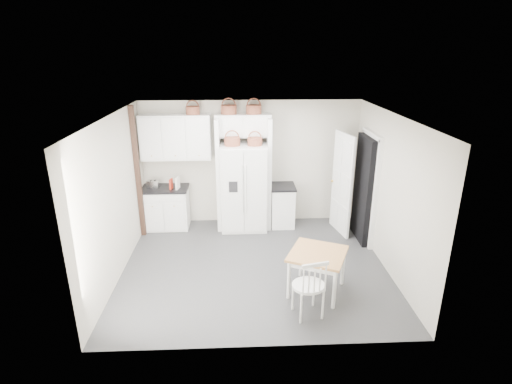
{
  "coord_description": "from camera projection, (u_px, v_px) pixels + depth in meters",
  "views": [
    {
      "loc": [
        -0.26,
        -6.1,
        3.59
      ],
      "look_at": [
        0.04,
        0.4,
        1.23
      ],
      "focal_mm": 28.0,
      "sensor_mm": 36.0,
      "label": 1
    }
  ],
  "objects": [
    {
      "name": "base_cab_left",
      "position": [
        166.0,
        208.0,
        8.34
      ],
      "size": [
        0.91,
        0.57,
        0.84
      ],
      "primitive_type": "cube",
      "color": "white",
      "rests_on": "floor"
    },
    {
      "name": "doorway_void",
      "position": [
        365.0,
        189.0,
        7.64
      ],
      "size": [
        0.18,
        0.85,
        2.05
      ],
      "primitive_type": "cube",
      "color": "black",
      "rests_on": "floor"
    },
    {
      "name": "cookbook_red",
      "position": [
        171.0,
        184.0,
        8.07
      ],
      "size": [
        0.06,
        0.14,
        0.21
      ],
      "primitive_type": "cube",
      "rotation": [
        0.0,
        0.0,
        -0.19
      ],
      "color": "red",
      "rests_on": "counter_left"
    },
    {
      "name": "basket_fridge_b",
      "position": [
        255.0,
        142.0,
        7.76
      ],
      "size": [
        0.28,
        0.28,
        0.15
      ],
      "primitive_type": "cylinder",
      "color": "maroon",
      "rests_on": "refrigerator"
    },
    {
      "name": "basket_upper_c",
      "position": [
        193.0,
        110.0,
        7.8
      ],
      "size": [
        0.27,
        0.27,
        0.16
      ],
      "primitive_type": "cylinder",
      "color": "maroon",
      "rests_on": "upper_cabinet"
    },
    {
      "name": "floor",
      "position": [
        255.0,
        266.0,
        6.96
      ],
      "size": [
        4.5,
        4.5,
        0.0
      ],
      "primitive_type": "plane",
      "color": "#3D3D3E",
      "rests_on": "ground"
    },
    {
      "name": "basket_bridge_b",
      "position": [
        254.0,
        110.0,
        7.85
      ],
      "size": [
        0.3,
        0.3,
        0.17
      ],
      "primitive_type": "cylinder",
      "color": "maroon",
      "rests_on": "bridge_cabinet"
    },
    {
      "name": "windsor_chair",
      "position": [
        308.0,
        285.0,
        5.54
      ],
      "size": [
        0.55,
        0.52,
        0.95
      ],
      "primitive_type": "cube",
      "rotation": [
        0.0,
        0.0,
        0.23
      ],
      "color": "white",
      "rests_on": "floor"
    },
    {
      "name": "counter_left",
      "position": [
        165.0,
        189.0,
        8.19
      ],
      "size": [
        0.95,
        0.61,
        0.04
      ],
      "primitive_type": "cube",
      "color": "black",
      "rests_on": "base_cab_left"
    },
    {
      "name": "fridge_panel_left",
      "position": [
        219.0,
        174.0,
        8.13
      ],
      "size": [
        0.08,
        0.6,
        2.3
      ],
      "primitive_type": "cube",
      "color": "white",
      "rests_on": "floor"
    },
    {
      "name": "cookbook_cream",
      "position": [
        178.0,
        183.0,
        8.07
      ],
      "size": [
        0.08,
        0.17,
        0.25
      ],
      "primitive_type": "cube",
      "rotation": [
        0.0,
        0.0,
        -0.25
      ],
      "color": "silver",
      "rests_on": "counter_left"
    },
    {
      "name": "refrigerator",
      "position": [
        244.0,
        187.0,
        8.18
      ],
      "size": [
        0.92,
        0.74,
        1.79
      ],
      "primitive_type": "cube",
      "color": "white",
      "rests_on": "floor"
    },
    {
      "name": "door_slab",
      "position": [
        342.0,
        184.0,
        7.94
      ],
      "size": [
        0.21,
        0.79,
        2.05
      ],
      "primitive_type": "cube",
      "rotation": [
        0.0,
        0.0,
        -1.36
      ],
      "color": "white",
      "rests_on": "floor"
    },
    {
      "name": "fridge_panel_right",
      "position": [
        269.0,
        174.0,
        8.18
      ],
      "size": [
        0.08,
        0.6,
        2.3
      ],
      "primitive_type": "cube",
      "color": "white",
      "rests_on": "floor"
    },
    {
      "name": "dining_table",
      "position": [
        317.0,
        272.0,
        6.14
      ],
      "size": [
        1.06,
        1.06,
        0.67
      ],
      "primitive_type": "cube",
      "rotation": [
        0.0,
        0.0,
        -0.42
      ],
      "color": "#A86E3F",
      "rests_on": "floor"
    },
    {
      "name": "wall_left",
      "position": [
        115.0,
        198.0,
        6.42
      ],
      "size": [
        0.0,
        4.0,
        4.0
      ],
      "primitive_type": "plane",
      "rotation": [
        1.57,
        0.0,
        1.57
      ],
      "color": "#BDB4A2",
      "rests_on": "floor"
    },
    {
      "name": "trim_post",
      "position": [
        138.0,
        173.0,
        7.69
      ],
      "size": [
        0.09,
        0.09,
        2.6
      ],
      "primitive_type": "cube",
      "color": "black",
      "rests_on": "floor"
    },
    {
      "name": "counter_right",
      "position": [
        283.0,
        187.0,
        8.29
      ],
      "size": [
        0.52,
        0.61,
        0.04
      ],
      "primitive_type": "cube",
      "color": "black",
      "rests_on": "base_cab_right"
    },
    {
      "name": "basket_fridge_a",
      "position": [
        232.0,
        141.0,
        7.74
      ],
      "size": [
        0.31,
        0.31,
        0.16
      ],
      "primitive_type": "cylinder",
      "color": "maroon",
      "rests_on": "refrigerator"
    },
    {
      "name": "wall_back",
      "position": [
        250.0,
        163.0,
        8.39
      ],
      "size": [
        4.5,
        0.0,
        4.5
      ],
      "primitive_type": "plane",
      "rotation": [
        1.57,
        0.0,
        0.0
      ],
      "color": "#BDB4A2",
      "rests_on": "floor"
    },
    {
      "name": "ceiling",
      "position": [
        254.0,
        116.0,
        6.07
      ],
      "size": [
        4.5,
        4.5,
        0.0
      ],
      "primitive_type": "plane",
      "color": "white",
      "rests_on": "wall_back"
    },
    {
      "name": "upper_cabinet",
      "position": [
        176.0,
        137.0,
        7.96
      ],
      "size": [
        1.4,
        0.34,
        0.9
      ],
      "primitive_type": "cube",
      "color": "white",
      "rests_on": "wall_back"
    },
    {
      "name": "base_cab_right",
      "position": [
        282.0,
        206.0,
        8.44
      ],
      "size": [
        0.48,
        0.58,
        0.84
      ],
      "primitive_type": "cube",
      "color": "white",
      "rests_on": "floor"
    },
    {
      "name": "basket_bridge_a",
      "position": [
        229.0,
        110.0,
        7.83
      ],
      "size": [
        0.31,
        0.31,
        0.17
      ],
      "primitive_type": "cylinder",
      "color": "maroon",
      "rests_on": "bridge_cabinet"
    },
    {
      "name": "bridge_cabinet",
      "position": [
        243.0,
        125.0,
        7.95
      ],
      "size": [
        1.12,
        0.34,
        0.45
      ],
      "primitive_type": "cube",
      "color": "white",
      "rests_on": "wall_back"
    },
    {
      "name": "toaster",
      "position": [
        153.0,
        184.0,
        8.12
      ],
      "size": [
        0.26,
        0.17,
        0.16
      ],
      "primitive_type": "cube",
      "rotation": [
        0.0,
        0.0,
        -0.15
      ],
      "color": "silver",
      "rests_on": "counter_left"
    },
    {
      "name": "wall_right",
      "position": [
        390.0,
        194.0,
        6.61
      ],
      "size": [
        0.0,
        4.0,
        4.0
      ],
      "primitive_type": "plane",
      "rotation": [
        1.57,
        0.0,
        -1.57
      ],
      "color": "#BDB4A2",
      "rests_on": "floor"
    }
  ]
}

